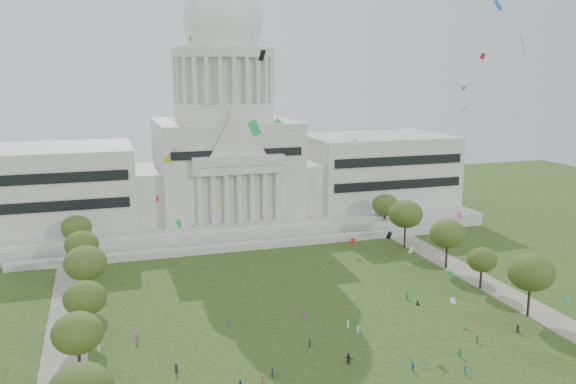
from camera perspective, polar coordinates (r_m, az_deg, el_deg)
capitol at (r=201.81m, az=-5.87°, el=3.25°), size 160.00×64.50×91.30m
path_left at (r=123.49m, az=-20.12°, el=-13.70°), size 8.00×160.00×0.04m
path_right at (r=151.45m, az=19.64°, el=-8.92°), size 8.00×160.00×0.04m
row_tree_l_2 at (r=108.30m, az=-19.11°, el=-12.36°), size 8.42×8.42×11.97m
row_tree_r_2 at (r=136.83m, az=21.79°, el=-6.99°), size 9.55×9.55×13.58m
row_tree_l_3 at (r=123.79m, az=-18.48°, el=-9.41°), size 8.12×8.12×11.55m
row_tree_r_3 at (r=150.55m, az=17.70°, el=-6.07°), size 7.01×7.01×9.98m
row_tree_l_4 at (r=140.92m, az=-18.43°, el=-6.33°), size 9.29×9.29×13.21m
row_tree_r_4 at (r=162.50m, az=14.71°, el=-3.79°), size 9.19×9.19×13.06m
row_tree_l_5 at (r=159.05m, az=-18.75°, el=-4.69°), size 8.33×8.33×11.85m
row_tree_r_5 at (r=178.52m, az=10.96°, el=-2.04°), size 9.82×9.82×13.96m
row_tree_l_6 at (r=176.66m, az=-19.18°, el=-3.18°), size 8.19×8.19×11.64m
row_tree_r_6 at (r=195.43m, az=9.09°, el=-1.22°), size 8.42×8.42×11.97m
person_0 at (r=131.16m, az=20.70°, el=-11.85°), size 0.92×0.84×1.58m
person_2 at (r=124.14m, az=17.33°, el=-12.98°), size 0.91×0.85×1.59m
person_3 at (r=111.13m, az=11.57°, el=-15.69°), size 0.62×1.08×1.62m
person_4 at (r=112.06m, az=5.66°, el=-15.15°), size 1.05×1.32×1.98m
person_5 at (r=111.57m, az=5.69°, el=-15.30°), size 1.78×1.65×1.88m
person_8 at (r=104.19m, az=-4.52°, el=-17.49°), size 0.77×0.56×1.44m
person_9 at (r=112.22m, az=16.25°, el=-15.70°), size 0.75×1.04×1.45m
person_10 at (r=115.99m, az=11.09°, el=-14.43°), size 0.87×1.12×1.68m
distant_crowd at (r=111.67m, az=-2.50°, el=-15.28°), size 67.04×37.93×1.93m
kite_swarm at (r=103.00m, az=7.38°, el=-0.76°), size 76.31×104.27×59.98m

